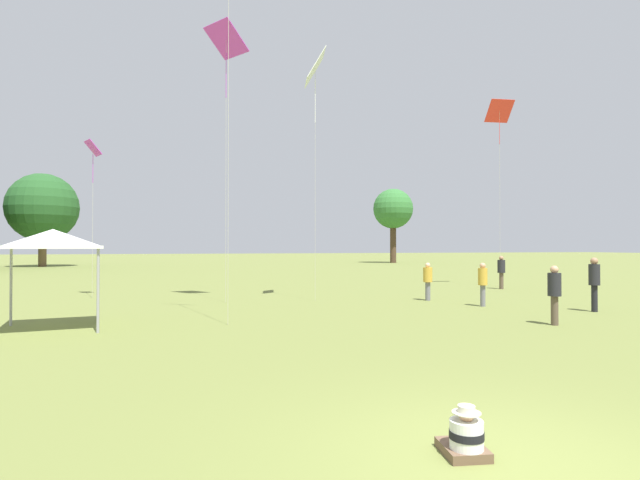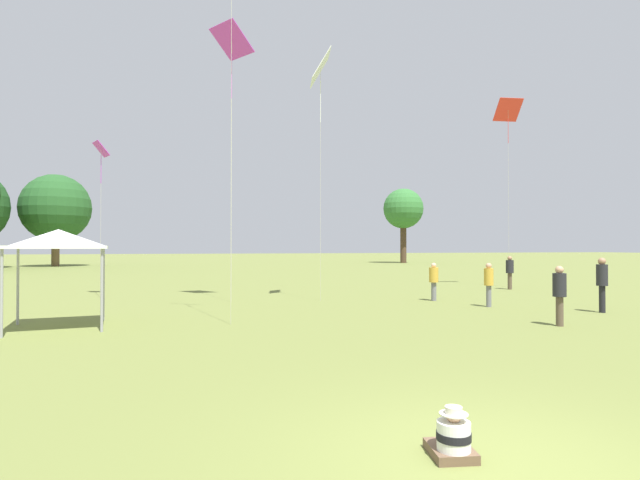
{
  "view_description": "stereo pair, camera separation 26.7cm",
  "coord_description": "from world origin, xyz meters",
  "px_view_note": "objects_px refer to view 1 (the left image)",
  "views": [
    {
      "loc": [
        -3.26,
        -4.33,
        2.2
      ],
      "look_at": [
        -0.1,
        6.35,
        2.34
      ],
      "focal_mm": 28.0,
      "sensor_mm": 36.0,
      "label": 1
    },
    {
      "loc": [
        -3.0,
        -4.4,
        2.2
      ],
      "look_at": [
        -0.1,
        6.35,
        2.34
      ],
      "focal_mm": 28.0,
      "sensor_mm": 36.0,
      "label": 2
    }
  ],
  "objects_px": {
    "seated_toddler": "(465,436)",
    "kite_3": "(315,71)",
    "person_standing_0": "(594,279)",
    "kite_4": "(93,153)",
    "distant_tree_3": "(393,209)",
    "distant_tree_0": "(43,208)",
    "kite_0": "(226,44)",
    "person_standing_4": "(501,269)",
    "person_standing_1": "(428,278)",
    "canopy_tent": "(53,240)",
    "kite_2": "(499,114)",
    "person_standing_5": "(483,280)",
    "person_standing_3": "(554,290)"
  },
  "relations": [
    {
      "from": "canopy_tent",
      "to": "kite_0",
      "type": "distance_m",
      "value": 10.64
    },
    {
      "from": "person_standing_5",
      "to": "kite_4",
      "type": "xyz_separation_m",
      "value": [
        -14.18,
        7.27,
        5.24
      ]
    },
    {
      "from": "person_standing_4",
      "to": "distant_tree_0",
      "type": "height_order",
      "value": "distant_tree_0"
    },
    {
      "from": "person_standing_5",
      "to": "distant_tree_3",
      "type": "relative_size",
      "value": 0.16
    },
    {
      "from": "person_standing_1",
      "to": "kite_3",
      "type": "bearing_deg",
      "value": 80.12
    },
    {
      "from": "seated_toddler",
      "to": "kite_4",
      "type": "relative_size",
      "value": 0.09
    },
    {
      "from": "kite_0",
      "to": "kite_2",
      "type": "bearing_deg",
      "value": -65.96
    },
    {
      "from": "person_standing_5",
      "to": "kite_0",
      "type": "height_order",
      "value": "kite_0"
    },
    {
      "from": "distant_tree_3",
      "to": "kite_4",
      "type": "bearing_deg",
      "value": -129.77
    },
    {
      "from": "kite_2",
      "to": "kite_3",
      "type": "height_order",
      "value": "kite_2"
    },
    {
      "from": "person_standing_5",
      "to": "distant_tree_3",
      "type": "height_order",
      "value": "distant_tree_3"
    },
    {
      "from": "person_standing_4",
      "to": "kite_4",
      "type": "relative_size",
      "value": 0.25
    },
    {
      "from": "person_standing_4",
      "to": "canopy_tent",
      "type": "xyz_separation_m",
      "value": [
        -19.34,
        -7.29,
        1.37
      ]
    },
    {
      "from": "kite_3",
      "to": "distant_tree_3",
      "type": "distance_m",
      "value": 47.45
    },
    {
      "from": "kite_0",
      "to": "distant_tree_3",
      "type": "relative_size",
      "value": 1.1
    },
    {
      "from": "distant_tree_3",
      "to": "distant_tree_0",
      "type": "bearing_deg",
      "value": -179.25
    },
    {
      "from": "person_standing_0",
      "to": "kite_4",
      "type": "relative_size",
      "value": 0.27
    },
    {
      "from": "person_standing_4",
      "to": "kite_3",
      "type": "bearing_deg",
      "value": 108.57
    },
    {
      "from": "person_standing_1",
      "to": "kite_4",
      "type": "bearing_deg",
      "value": 74.83
    },
    {
      "from": "seated_toddler",
      "to": "kite_3",
      "type": "distance_m",
      "value": 17.57
    },
    {
      "from": "kite_4",
      "to": "seated_toddler",
      "type": "bearing_deg",
      "value": -141.5
    },
    {
      "from": "kite_0",
      "to": "kite_3",
      "type": "xyz_separation_m",
      "value": [
        3.53,
        -0.46,
        -0.89
      ]
    },
    {
      "from": "kite_0",
      "to": "person_standing_5",
      "type": "bearing_deg",
      "value": -103.06
    },
    {
      "from": "seated_toddler",
      "to": "person_standing_5",
      "type": "relative_size",
      "value": 0.38
    },
    {
      "from": "seated_toddler",
      "to": "person_standing_3",
      "type": "xyz_separation_m",
      "value": [
        7.29,
        6.91,
        0.77
      ]
    },
    {
      "from": "person_standing_1",
      "to": "kite_4",
      "type": "distance_m",
      "value": 15.07
    },
    {
      "from": "person_standing_0",
      "to": "kite_4",
      "type": "height_order",
      "value": "kite_4"
    },
    {
      "from": "person_standing_5",
      "to": "distant_tree_0",
      "type": "bearing_deg",
      "value": 133.9
    },
    {
      "from": "kite_0",
      "to": "kite_4",
      "type": "bearing_deg",
      "value": 69.53
    },
    {
      "from": "distant_tree_3",
      "to": "person_standing_1",
      "type": "bearing_deg",
      "value": -113.16
    },
    {
      "from": "person_standing_4",
      "to": "kite_3",
      "type": "distance_m",
      "value": 13.85
    },
    {
      "from": "person_standing_1",
      "to": "person_standing_4",
      "type": "xyz_separation_m",
      "value": [
        6.33,
        3.82,
        0.11
      ]
    },
    {
      "from": "person_standing_5",
      "to": "kite_4",
      "type": "height_order",
      "value": "kite_4"
    },
    {
      "from": "person_standing_5",
      "to": "kite_0",
      "type": "distance_m",
      "value": 13.46
    },
    {
      "from": "person_standing_1",
      "to": "kite_4",
      "type": "height_order",
      "value": "kite_4"
    },
    {
      "from": "person_standing_1",
      "to": "person_standing_3",
      "type": "distance_m",
      "value": 6.7
    },
    {
      "from": "kite_2",
      "to": "person_standing_0",
      "type": "bearing_deg",
      "value": 123.06
    },
    {
      "from": "person_standing_0",
      "to": "kite_2",
      "type": "distance_m",
      "value": 13.37
    },
    {
      "from": "person_standing_3",
      "to": "kite_3",
      "type": "height_order",
      "value": "kite_3"
    },
    {
      "from": "person_standing_1",
      "to": "canopy_tent",
      "type": "height_order",
      "value": "canopy_tent"
    },
    {
      "from": "person_standing_5",
      "to": "kite_3",
      "type": "bearing_deg",
      "value": 161.68
    },
    {
      "from": "kite_3",
      "to": "distant_tree_3",
      "type": "xyz_separation_m",
      "value": [
        22.72,
        41.6,
        -2.19
      ]
    },
    {
      "from": "kite_0",
      "to": "kite_4",
      "type": "distance_m",
      "value": 7.39
    },
    {
      "from": "person_standing_4",
      "to": "distant_tree_0",
      "type": "bearing_deg",
      "value": 42.66
    },
    {
      "from": "seated_toddler",
      "to": "kite_4",
      "type": "xyz_separation_m",
      "value": [
        -6.21,
        18.51,
        5.98
      ]
    },
    {
      "from": "seated_toddler",
      "to": "distant_tree_3",
      "type": "xyz_separation_m",
      "value": [
        25.32,
        56.39,
        6.92
      ]
    },
    {
      "from": "person_standing_3",
      "to": "person_standing_5",
      "type": "height_order",
      "value": "person_standing_3"
    },
    {
      "from": "distant_tree_3",
      "to": "canopy_tent",
      "type": "bearing_deg",
      "value": -124.09
    },
    {
      "from": "person_standing_4",
      "to": "person_standing_5",
      "type": "relative_size",
      "value": 1.07
    },
    {
      "from": "seated_toddler",
      "to": "distant_tree_3",
      "type": "relative_size",
      "value": 0.06
    }
  ]
}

